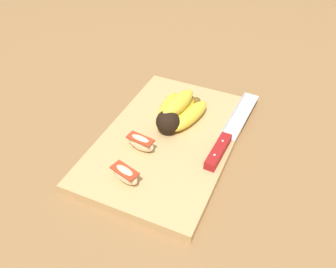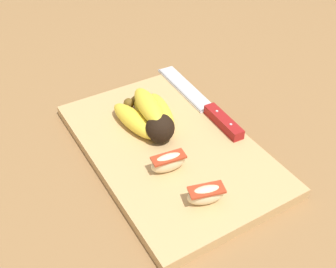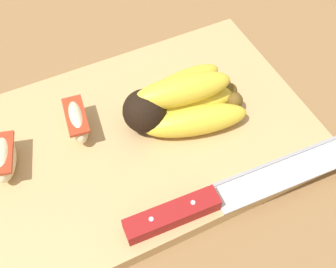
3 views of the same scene
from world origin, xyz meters
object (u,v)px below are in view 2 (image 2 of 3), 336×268
apple_wedge_middle (206,194)px  apple_wedge_near (168,162)px  banana_bunch (150,116)px  chefs_knife (209,109)px

apple_wedge_middle → apple_wedge_near: bearing=8.5°
apple_wedge_middle → banana_bunch: bearing=-4.8°
chefs_knife → apple_wedge_middle: 0.23m
chefs_knife → apple_wedge_middle: bearing=143.6°
banana_bunch → apple_wedge_middle: bearing=175.2°
banana_bunch → apple_wedge_middle: (-0.20, 0.02, -0.01)m
chefs_knife → apple_wedge_middle: apple_wedge_middle is taller
banana_bunch → apple_wedge_near: 0.12m
banana_bunch → chefs_knife: size_ratio=0.51×
apple_wedge_near → apple_wedge_middle: bearing=-171.5°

